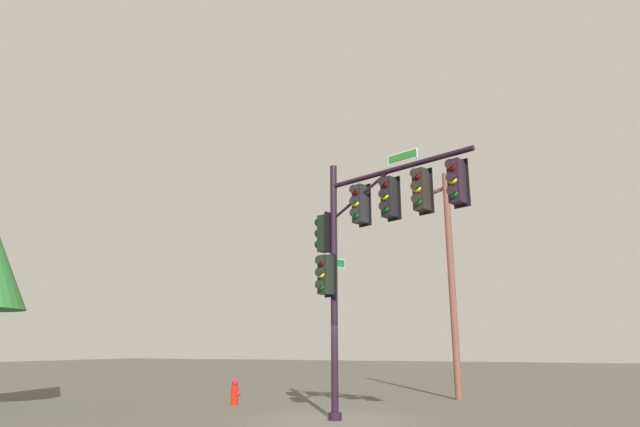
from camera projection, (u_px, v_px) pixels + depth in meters
name	position (u px, v px, depth m)	size (l,w,h in m)	color
ground_plane	(335.00, 420.00, 14.07)	(120.00, 120.00, 0.00)	#48473E
signal_pole_assembly	(368.00, 228.00, 14.39)	(4.96, 2.27, 7.22)	black
utility_pole	(451.00, 277.00, 20.66)	(1.46, 1.25, 8.89)	brown
fire_hydrant	(235.00, 393.00, 17.77)	(0.33, 0.24, 0.83)	red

